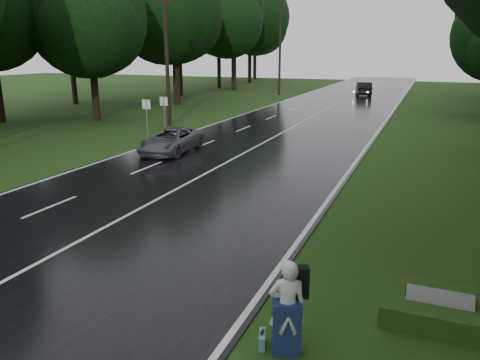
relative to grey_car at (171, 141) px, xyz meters
The scene contains 15 objects.
ground 11.96m from the grey_car, 72.03° to the right, with size 160.00×160.00×0.00m, color #213E12.
road 9.42m from the grey_car, 66.92° to the left, with size 12.00×140.00×0.04m, color black.
lane_center 9.42m from the grey_car, 66.92° to the left, with size 0.12×140.00×0.01m, color silver.
grey_car is the anchor object (origin of this frame).
far_car 37.38m from the grey_car, 82.45° to the left, with size 1.68×4.82×1.59m, color black.
hitchhiker 17.43m from the grey_car, 52.53° to the right, with size 0.78×0.75×1.82m.
suitcase 17.18m from the grey_car, 53.81° to the right, with size 0.11×0.39×0.28m, color teal.
culvert 17.56m from the grey_car, 41.49° to the right, with size 0.63×0.63×1.26m, color slate.
utility_pole_mid 9.27m from the grey_car, 121.39° to the left, with size 1.80×0.28×9.38m, color black, non-canonical shape.
utility_pole_far 34.28m from the grey_car, 98.08° to the left, with size 1.80×0.28×10.99m, color black, non-canonical shape.
road_sign_a 4.74m from the grey_car, 138.52° to the left, with size 0.58×0.10×2.41m, color white, non-canonical shape.
road_sign_b 6.27m from the grey_car, 124.37° to the left, with size 0.57×0.10×2.39m, color white, non-canonical shape.
tree_left_d 14.10m from the grey_car, 144.77° to the left, with size 8.27×8.27×12.93m, color black, non-canonical shape.
tree_left_e 23.10m from the grey_car, 119.13° to the left, with size 9.83×9.83×15.36m, color black, non-canonical shape.
tree_left_f 40.88m from the grey_car, 108.45° to the left, with size 10.24×10.24×16.01m, color black, non-canonical shape.
Camera 1 is at (8.88, -9.45, 5.29)m, focal length 34.32 mm.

